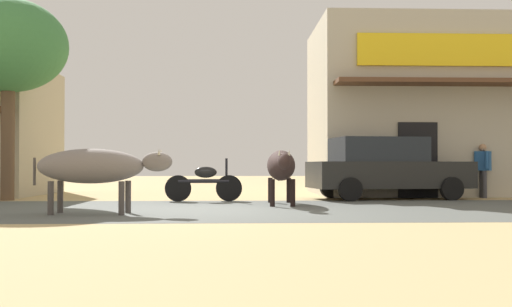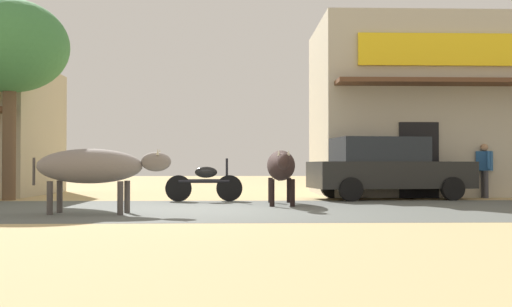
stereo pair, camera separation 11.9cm
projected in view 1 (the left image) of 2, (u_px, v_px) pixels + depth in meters
The scene contains 9 objects.
ground at pixel (210, 209), 12.67m from camera, with size 80.00×80.00×0.00m, color tan.
asphalt_road at pixel (210, 209), 12.67m from camera, with size 72.00×6.14×0.00m, color #525651.
storefront_right_club at pixel (446, 110), 19.57m from camera, with size 8.21×5.45×5.28m.
roadside_tree at pixel (9, 47), 15.98m from camera, with size 3.00×3.00×5.20m.
parked_hatchback_car at pixel (386, 168), 16.58m from camera, with size 4.38×2.31×1.64m.
parked_motorcycle at pixel (205, 182), 15.49m from camera, with size 1.93×0.28×1.08m.
cow_near_brown at pixel (94, 167), 11.47m from camera, with size 2.60×0.86×1.21m.
cow_far_dark at pixel (281, 166), 14.18m from camera, with size 0.71×2.86×1.25m.
pedestrian_by_shop at pixel (483, 166), 17.20m from camera, with size 0.48×0.61×1.50m.
Camera 1 is at (0.43, -12.72, 0.90)m, focal length 43.55 mm.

